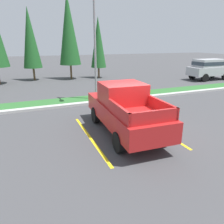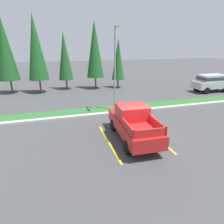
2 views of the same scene
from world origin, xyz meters
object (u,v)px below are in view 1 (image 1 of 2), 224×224
(cypress_tree_center, at_px, (30,38))
(cypress_tree_rightmost, at_px, (98,43))
(cypress_tree_right_inner, at_px, (69,30))
(street_light, at_px, (96,37))
(pickup_truck_main, at_px, (124,109))
(suv_distant, at_px, (209,68))

(cypress_tree_center, xyz_separation_m, cypress_tree_rightmost, (6.69, -1.05, -0.43))
(cypress_tree_center, bearing_deg, cypress_tree_right_inner, -10.34)
(street_light, bearing_deg, pickup_truck_main, -96.15)
(pickup_truck_main, height_order, street_light, street_light)
(pickup_truck_main, distance_m, cypress_tree_rightmost, 15.34)
(cypress_tree_rightmost, bearing_deg, street_light, -109.60)
(street_light, bearing_deg, suv_distant, 14.59)
(pickup_truck_main, distance_m, suv_distant, 16.67)
(pickup_truck_main, relative_size, cypress_tree_rightmost, 0.84)
(cypress_tree_right_inner, bearing_deg, street_light, -91.52)
(street_light, xyz_separation_m, cypress_tree_center, (-3.46, 10.14, 0.10))
(pickup_truck_main, bearing_deg, cypress_tree_rightmost, 75.31)
(suv_distant, distance_m, cypress_tree_center, 18.37)
(cypress_tree_right_inner, bearing_deg, suv_distant, -24.37)
(suv_distant, height_order, cypress_tree_center, cypress_tree_center)
(suv_distant, xyz_separation_m, street_light, (-13.42, -3.49, 2.80))
(suv_distant, relative_size, cypress_tree_center, 0.66)
(pickup_truck_main, distance_m, street_light, 6.31)
(suv_distant, xyz_separation_m, cypress_tree_right_inner, (-13.17, 5.97, 3.71))
(suv_distant, relative_size, street_light, 0.66)
(cypress_tree_rightmost, bearing_deg, cypress_tree_center, 171.06)
(cypress_tree_right_inner, distance_m, cypress_tree_rightmost, 3.25)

